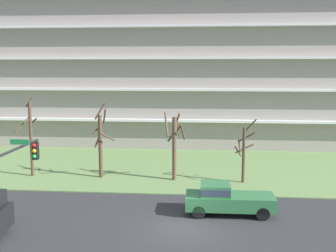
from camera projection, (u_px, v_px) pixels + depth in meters
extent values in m
plane|color=#2D2D30|center=(183.00, 228.00, 22.78)|extent=(160.00, 160.00, 0.00)
cube|color=#66844C|center=(191.00, 168.00, 36.58)|extent=(80.00, 16.00, 0.08)
cube|color=#9E938C|center=(195.00, 59.00, 49.14)|extent=(48.36, 12.31, 20.01)
cube|color=silver|center=(193.00, 121.00, 43.56)|extent=(46.43, 0.90, 0.24)
cube|color=silver|center=(194.00, 90.00, 43.09)|extent=(46.43, 0.90, 0.24)
cube|color=silver|center=(194.00, 58.00, 42.62)|extent=(46.43, 0.90, 0.24)
cube|color=silver|center=(194.00, 26.00, 42.15)|extent=(46.43, 0.90, 0.24)
cylinder|color=#4C3828|center=(31.00, 140.00, 33.27)|extent=(0.25, 0.25, 6.17)
cylinder|color=#4C3828|center=(23.00, 123.00, 33.48)|extent=(0.80, 1.61, 1.33)
cylinder|color=#4C3828|center=(29.00, 102.00, 33.07)|extent=(0.60, 0.39, 0.84)
cylinder|color=#4C3828|center=(34.00, 121.00, 33.32)|extent=(0.71, 0.54, 0.55)
cylinder|color=#4C3828|center=(100.00, 147.00, 32.92)|extent=(0.32, 0.32, 5.20)
cylinder|color=#4C3828|center=(100.00, 111.00, 32.90)|extent=(0.92, 0.30, 1.37)
cylinder|color=#4C3828|center=(97.00, 141.00, 33.03)|extent=(0.49, 0.72, 0.97)
cylinder|color=#4C3828|center=(107.00, 137.00, 32.32)|extent=(0.99, 1.50, 0.96)
cylinder|color=#4C3828|center=(96.00, 130.00, 32.92)|extent=(0.50, 0.81, 0.56)
cylinder|color=#4C3828|center=(105.00, 116.00, 32.71)|extent=(0.53, 0.87, 1.28)
cylinder|color=brown|center=(174.00, 149.00, 32.14)|extent=(0.35, 0.35, 5.14)
cylinder|color=brown|center=(183.00, 132.00, 31.77)|extent=(0.41, 1.45, 1.47)
cylinder|color=brown|center=(178.00, 130.00, 32.17)|extent=(0.74, 0.70, 0.97)
cylinder|color=brown|center=(177.00, 120.00, 31.98)|extent=(0.58, 0.63, 1.24)
cylinder|color=brown|center=(173.00, 135.00, 32.36)|extent=(0.91, 0.52, 1.16)
cylinder|color=brown|center=(166.00, 124.00, 31.76)|extent=(0.50, 1.41, 1.80)
cylinder|color=#4C3828|center=(244.00, 156.00, 31.46)|extent=(0.23, 0.23, 4.43)
cylinder|color=#4C3828|center=(244.00, 149.00, 32.06)|extent=(1.43, 0.32, 0.83)
cylinder|color=#4C3828|center=(247.00, 137.00, 31.85)|extent=(1.33, 0.63, 0.94)
cylinder|color=#4C3828|center=(238.00, 151.00, 31.26)|extent=(0.49, 1.02, 0.62)
cylinder|color=#4C3828|center=(239.00, 146.00, 31.32)|extent=(0.22, 0.77, 0.93)
cylinder|color=#4C3828|center=(250.00, 126.00, 31.48)|extent=(0.91, 1.10, 1.22)
cube|color=#2D6B3D|center=(230.00, 201.00, 24.89)|extent=(5.41, 2.04, 0.85)
cube|color=#2D6B3D|center=(215.00, 189.00, 24.85)|extent=(1.81, 1.85, 0.70)
cube|color=#2D3847|center=(215.00, 189.00, 24.85)|extent=(1.78, 1.89, 0.38)
cylinder|color=black|center=(199.00, 212.00, 24.22)|extent=(0.80, 0.23, 0.80)
cylinder|color=black|center=(199.00, 202.00, 25.98)|extent=(0.80, 0.23, 0.80)
cylinder|color=black|center=(263.00, 214.00, 23.92)|extent=(0.80, 0.23, 0.80)
cylinder|color=black|center=(259.00, 204.00, 25.68)|extent=(0.80, 0.23, 0.80)
cylinder|color=black|center=(0.00, 223.00, 22.57)|extent=(0.73, 0.24, 0.72)
cylinder|color=black|center=(18.00, 148.00, 18.33)|extent=(0.12, 4.43, 0.12)
cube|color=black|center=(35.00, 151.00, 20.29)|extent=(0.28, 0.28, 0.90)
sphere|color=red|center=(34.00, 145.00, 20.10)|extent=(0.20, 0.20, 0.20)
sphere|color=#F2A519|center=(34.00, 151.00, 20.14)|extent=(0.20, 0.20, 0.20)
sphere|color=green|center=(34.00, 156.00, 20.18)|extent=(0.20, 0.20, 0.20)
cube|color=#197238|center=(20.00, 142.00, 18.52)|extent=(0.90, 0.04, 0.24)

